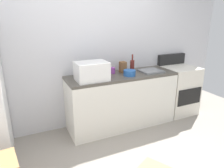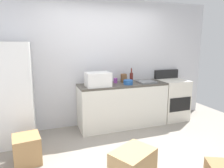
% 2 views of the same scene
% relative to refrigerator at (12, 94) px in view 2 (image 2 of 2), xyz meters
% --- Properties ---
extents(ground_plane, '(6.00, 6.00, 0.00)m').
position_rel_refrigerator_xyz_m(ground_plane, '(1.75, -1.15, -0.87)').
color(ground_plane, gray).
extents(wall_back, '(5.00, 0.10, 2.60)m').
position_rel_refrigerator_xyz_m(wall_back, '(1.75, 0.40, 0.43)').
color(wall_back, silver).
rests_on(wall_back, ground_plane).
extents(kitchen_counter, '(1.80, 0.60, 0.90)m').
position_rel_refrigerator_xyz_m(kitchen_counter, '(2.05, 0.05, -0.42)').
color(kitchen_counter, silver).
rests_on(kitchen_counter, ground_plane).
extents(refrigerator, '(0.68, 0.66, 1.73)m').
position_rel_refrigerator_xyz_m(refrigerator, '(0.00, 0.00, 0.00)').
color(refrigerator, white).
rests_on(refrigerator, ground_plane).
extents(stove_oven, '(0.60, 0.61, 1.10)m').
position_rel_refrigerator_xyz_m(stove_oven, '(3.27, 0.06, -0.40)').
color(stove_oven, silver).
rests_on(stove_oven, ground_plane).
extents(microwave, '(0.46, 0.34, 0.27)m').
position_rel_refrigerator_xyz_m(microwave, '(1.50, -0.05, 0.17)').
color(microwave, white).
rests_on(microwave, kitchen_counter).
extents(sink_basin, '(0.36, 0.32, 0.03)m').
position_rel_refrigerator_xyz_m(sink_basin, '(2.57, -0.01, 0.05)').
color(sink_basin, slate).
rests_on(sink_basin, kitchen_counter).
extents(wine_bottle, '(0.07, 0.07, 0.30)m').
position_rel_refrigerator_xyz_m(wine_bottle, '(2.28, 0.12, 0.14)').
color(wine_bottle, '#591E19').
rests_on(wine_bottle, kitchen_counter).
extents(coffee_mug, '(0.08, 0.08, 0.10)m').
position_rel_refrigerator_xyz_m(coffee_mug, '(1.94, 0.17, 0.08)').
color(coffee_mug, purple).
rests_on(coffee_mug, kitchen_counter).
extents(knife_block, '(0.10, 0.10, 0.18)m').
position_rel_refrigerator_xyz_m(knife_block, '(2.12, 0.16, 0.12)').
color(knife_block, brown).
rests_on(knife_block, kitchen_counter).
extents(mixing_bowl, '(0.19, 0.19, 0.09)m').
position_rel_refrigerator_xyz_m(mixing_bowl, '(2.12, -0.07, 0.08)').
color(mixing_bowl, '#2659A5').
rests_on(mixing_bowl, kitchen_counter).
extents(cardboard_box_large, '(0.67, 0.61, 0.37)m').
position_rel_refrigerator_xyz_m(cardboard_box_large, '(1.52, -1.60, -0.68)').
color(cardboard_box_large, tan).
rests_on(cardboard_box_large, ground_plane).
extents(cardboard_box_small, '(0.41, 0.43, 0.41)m').
position_rel_refrigerator_xyz_m(cardboard_box_small, '(0.22, -0.77, -0.66)').
color(cardboard_box_small, '#A37A4C').
rests_on(cardboard_box_small, ground_plane).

